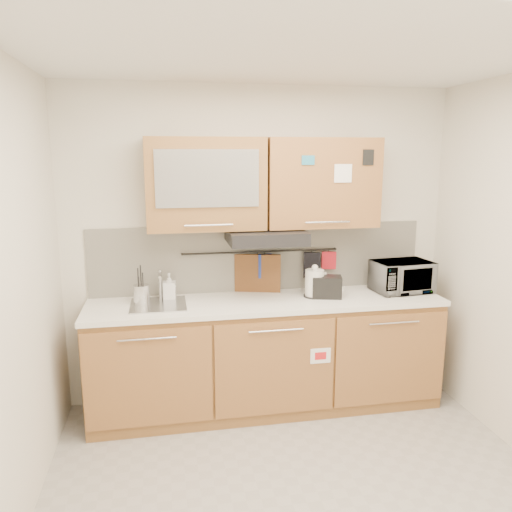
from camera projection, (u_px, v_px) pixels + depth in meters
name	position (u px, v px, depth m)	size (l,w,h in m)	color
floor	(307.00, 503.00, 3.00)	(3.20, 3.20, 0.00)	#9E9993
ceiling	(318.00, 42.00, 2.47)	(3.20, 3.20, 0.00)	white
wall_back	(260.00, 246.00, 4.18)	(3.20, 3.20, 0.00)	silver
base_cabinet	(267.00, 360.00, 4.06)	(2.80, 0.64, 0.88)	olive
countertop	(267.00, 302.00, 3.96)	(2.82, 0.62, 0.04)	white
backsplash	(260.00, 258.00, 4.19)	(2.80, 0.02, 0.56)	silver
upper_cabinets	(264.00, 183.00, 3.90)	(1.82, 0.37, 0.70)	olive
range_hood	(266.00, 236.00, 3.91)	(0.60, 0.46, 0.10)	black
sink	(158.00, 304.00, 3.82)	(0.42, 0.40, 0.26)	silver
utensil_rail	(261.00, 252.00, 4.14)	(0.02, 0.02, 1.30)	black
utensil_crock	(142.00, 294.00, 3.83)	(0.14, 0.14, 0.30)	silver
kettle	(315.00, 284.00, 4.03)	(0.20, 0.19, 0.27)	white
toaster	(327.00, 287.00, 4.01)	(0.26, 0.19, 0.18)	black
microwave	(402.00, 276.00, 4.17)	(0.47, 0.32, 0.26)	#999999
soap_bottle	(169.00, 286.00, 3.95)	(0.10, 0.10, 0.21)	#999999
cutting_board	(258.00, 282.00, 4.17)	(0.38, 0.03, 0.47)	brown
oven_mitt	(265.00, 266.00, 4.15)	(0.12, 0.03, 0.20)	navy
dark_pouch	(312.00, 265.00, 4.23)	(0.14, 0.04, 0.22)	black
pot_holder	(329.00, 260.00, 4.25)	(0.12, 0.02, 0.15)	red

